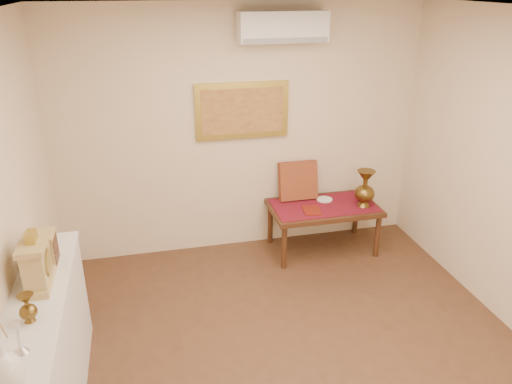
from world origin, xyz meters
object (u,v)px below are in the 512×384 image
object	(u,v)px
low_table	(323,211)
brass_urn_tall	(365,185)
mantel_clock	(37,263)
wooden_chest	(45,249)
display_ledge	(47,366)

from	to	relation	value
low_table	brass_urn_tall	bearing A→B (deg)	-14.71
mantel_clock	wooden_chest	bearing A→B (deg)	89.44
low_table	wooden_chest	bearing A→B (deg)	-153.04
mantel_clock	low_table	distance (m)	3.20
brass_urn_tall	low_table	size ratio (longest dim) A/B	0.42
brass_urn_tall	mantel_clock	size ratio (longest dim) A/B	1.23
display_ledge	wooden_chest	size ratio (longest dim) A/B	8.28
mantel_clock	wooden_chest	xyz separation A→B (m)	(0.00, 0.29, -0.05)
mantel_clock	low_table	size ratio (longest dim) A/B	0.34
brass_urn_tall	mantel_clock	xyz separation A→B (m)	(-3.09, -1.53, 0.35)
display_ledge	mantel_clock	distance (m)	0.70
brass_urn_tall	mantel_clock	bearing A→B (deg)	-153.65
display_ledge	mantel_clock	size ratio (longest dim) A/B	4.93
display_ledge	wooden_chest	distance (m)	0.81
brass_urn_tall	mantel_clock	distance (m)	3.47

